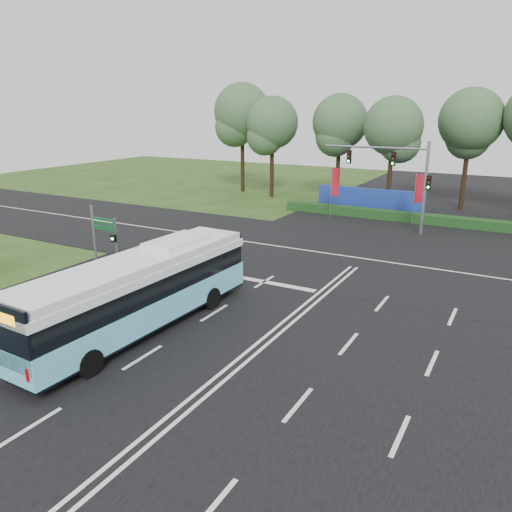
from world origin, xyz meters
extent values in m
plane|color=#244617|center=(0.00, 0.00, 0.00)|extent=(120.00, 120.00, 0.00)
cube|color=black|center=(0.00, 0.00, 0.02)|extent=(20.00, 120.00, 0.04)
cube|color=black|center=(0.00, 12.00, 0.03)|extent=(120.00, 14.00, 0.05)
cube|color=black|center=(-12.50, -3.00, 0.03)|extent=(5.00, 18.00, 0.06)
cube|color=gray|center=(-10.10, -3.00, 0.06)|extent=(0.25, 18.00, 0.12)
cube|color=#62C6E4|center=(-5.07, -3.00, 1.10)|extent=(3.02, 12.46, 1.13)
cube|color=black|center=(-5.07, -3.00, 0.59)|extent=(2.99, 12.39, 0.31)
cube|color=black|center=(-5.07, -3.00, 2.13)|extent=(2.91, 12.27, 0.98)
cube|color=white|center=(-5.07, -3.00, 2.75)|extent=(3.02, 12.46, 0.36)
cube|color=white|center=(-5.07, -3.00, 3.11)|extent=(2.95, 11.96, 0.36)
cube|color=white|center=(-4.98, -0.42, 3.42)|extent=(1.76, 3.15, 0.26)
cube|color=black|center=(-5.29, -9.12, 2.19)|extent=(2.50, 0.21, 2.27)
cube|color=orange|center=(-5.29, -9.16, 2.91)|extent=(1.44, 0.11, 0.36)
cylinder|color=black|center=(-6.15, 0.55, 0.54)|extent=(0.33, 1.08, 1.07)
cylinder|color=black|center=(-3.74, 0.46, 0.54)|extent=(0.33, 1.08, 1.07)
cylinder|color=black|center=(-6.42, -6.87, 0.54)|extent=(0.33, 1.08, 1.07)
cylinder|color=black|center=(-4.00, -6.96, 0.54)|extent=(0.33, 1.08, 1.07)
cylinder|color=gray|center=(-10.83, 1.58, 1.76)|extent=(0.14, 0.14, 3.51)
cube|color=black|center=(-10.83, 1.40, 2.41)|extent=(0.30, 0.22, 0.40)
sphere|color=#19F233|center=(-10.83, 1.30, 2.41)|extent=(0.14, 0.14, 0.14)
cylinder|color=gray|center=(-11.48, 0.63, 2.16)|extent=(0.13, 0.13, 4.32)
cube|color=#0C4621|center=(-10.67, 0.58, 3.56)|extent=(1.62, 0.14, 0.32)
cube|color=#0C4621|center=(-10.67, 0.58, 3.18)|extent=(1.62, 0.14, 0.24)
cube|color=white|center=(-10.67, 0.55, 3.56)|extent=(1.51, 0.09, 0.04)
cylinder|color=gray|center=(-6.23, 22.80, 2.23)|extent=(0.07, 0.07, 4.45)
cube|color=red|center=(-5.91, 22.87, 3.17)|extent=(0.59, 0.16, 2.37)
cylinder|color=gray|center=(0.74, 23.32, 2.15)|extent=(0.07, 0.07, 4.31)
cube|color=red|center=(1.06, 23.33, 3.06)|extent=(0.58, 0.07, 2.30)
cylinder|color=gray|center=(2.00, 20.50, 3.50)|extent=(0.24, 0.24, 7.00)
cylinder|color=gray|center=(-2.00, 20.50, 6.40)|extent=(8.00, 0.16, 0.16)
cube|color=black|center=(-0.50, 20.50, 5.60)|extent=(0.32, 0.28, 1.05)
cube|color=black|center=(-4.00, 20.50, 5.60)|extent=(0.32, 0.28, 1.05)
cube|color=black|center=(2.25, 20.50, 4.00)|extent=(0.32, 0.28, 1.05)
cube|color=#183714|center=(0.00, 24.50, 0.40)|extent=(22.00, 1.20, 0.80)
cube|color=#1C3698|center=(-4.00, 27.00, 1.10)|extent=(10.00, 0.30, 2.20)
cylinder|color=black|center=(-20.36, 31.60, 4.24)|extent=(0.44, 0.44, 8.48)
sphere|color=#345331|center=(-20.36, 31.60, 8.92)|extent=(6.25, 6.25, 6.25)
cylinder|color=black|center=(-15.79, 30.06, 3.71)|extent=(0.44, 0.44, 7.42)
sphere|color=#345331|center=(-15.79, 30.06, 7.81)|extent=(5.47, 5.47, 5.47)
cylinder|color=black|center=(-8.87, 31.54, 3.78)|extent=(0.44, 0.44, 7.56)
sphere|color=#345331|center=(-8.87, 31.54, 7.96)|extent=(5.57, 5.57, 5.57)
cylinder|color=black|center=(-2.86, 29.14, 3.66)|extent=(0.44, 0.44, 7.33)
sphere|color=#345331|center=(-2.86, 29.14, 7.71)|extent=(5.40, 5.40, 5.40)
cylinder|color=black|center=(3.29, 32.47, 3.92)|extent=(0.44, 0.44, 7.85)
sphere|color=#345331|center=(3.29, 32.47, 8.26)|extent=(5.78, 5.78, 5.78)
camera|label=1|loc=(8.98, -18.06, 9.33)|focal=35.00mm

